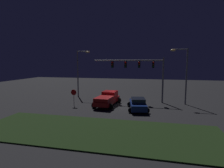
{
  "coord_description": "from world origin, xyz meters",
  "views": [
    {
      "loc": [
        4.52,
        -23.77,
        5.78
      ],
      "look_at": [
        -1.07,
        1.12,
        2.74
      ],
      "focal_mm": 28.87,
      "sensor_mm": 36.0,
      "label": 1
    }
  ],
  "objects_px": {
    "traffic_signal_gantry": "(139,68)",
    "stop_sign": "(74,95)",
    "street_lamp_left": "(80,68)",
    "street_lamp_right": "(183,69)",
    "pickup_truck": "(108,98)",
    "car_sedan": "(138,104)"
  },
  "relations": [
    {
      "from": "pickup_truck",
      "to": "street_lamp_right",
      "type": "relative_size",
      "value": 0.72
    },
    {
      "from": "stop_sign",
      "to": "pickup_truck",
      "type": "bearing_deg",
      "value": 17.62
    },
    {
      "from": "traffic_signal_gantry",
      "to": "pickup_truck",
      "type": "bearing_deg",
      "value": -140.05
    },
    {
      "from": "car_sedan",
      "to": "street_lamp_right",
      "type": "height_order",
      "value": "street_lamp_right"
    },
    {
      "from": "traffic_signal_gantry",
      "to": "street_lamp_right",
      "type": "relative_size",
      "value": 1.34
    },
    {
      "from": "car_sedan",
      "to": "traffic_signal_gantry",
      "type": "distance_m",
      "value": 6.47
    },
    {
      "from": "pickup_truck",
      "to": "street_lamp_right",
      "type": "distance_m",
      "value": 11.04
    },
    {
      "from": "traffic_signal_gantry",
      "to": "street_lamp_left",
      "type": "xyz_separation_m",
      "value": [
        -10.0,
        1.82,
        -0.13
      ]
    },
    {
      "from": "pickup_truck",
      "to": "car_sedan",
      "type": "relative_size",
      "value": 1.2
    },
    {
      "from": "traffic_signal_gantry",
      "to": "stop_sign",
      "type": "height_order",
      "value": "traffic_signal_gantry"
    },
    {
      "from": "traffic_signal_gantry",
      "to": "car_sedan",
      "type": "bearing_deg",
      "value": -87.29
    },
    {
      "from": "traffic_signal_gantry",
      "to": "street_lamp_right",
      "type": "height_order",
      "value": "street_lamp_right"
    },
    {
      "from": "traffic_signal_gantry",
      "to": "street_lamp_left",
      "type": "relative_size",
      "value": 1.33
    },
    {
      "from": "pickup_truck",
      "to": "car_sedan",
      "type": "height_order",
      "value": "pickup_truck"
    },
    {
      "from": "street_lamp_left",
      "to": "street_lamp_right",
      "type": "xyz_separation_m",
      "value": [
        15.97,
        -2.24,
        -0.02
      ]
    },
    {
      "from": "car_sedan",
      "to": "stop_sign",
      "type": "xyz_separation_m",
      "value": [
        -8.5,
        0.15,
        0.82
      ]
    },
    {
      "from": "street_lamp_right",
      "to": "traffic_signal_gantry",
      "type": "bearing_deg",
      "value": 175.94
    },
    {
      "from": "traffic_signal_gantry",
      "to": "street_lamp_left",
      "type": "height_order",
      "value": "street_lamp_left"
    },
    {
      "from": "pickup_truck",
      "to": "street_lamp_left",
      "type": "xyz_separation_m",
      "value": [
        -6.04,
        5.14,
        3.9
      ]
    },
    {
      "from": "street_lamp_right",
      "to": "stop_sign",
      "type": "distance_m",
      "value": 15.23
    },
    {
      "from": "car_sedan",
      "to": "stop_sign",
      "type": "relative_size",
      "value": 2.08
    },
    {
      "from": "pickup_truck",
      "to": "traffic_signal_gantry",
      "type": "height_order",
      "value": "traffic_signal_gantry"
    }
  ]
}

